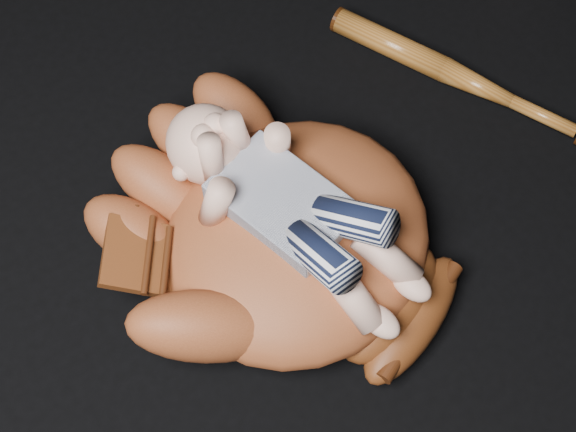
{
  "coord_description": "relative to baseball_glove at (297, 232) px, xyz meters",
  "views": [
    {
      "loc": [
        -0.41,
        -0.44,
        1.09
      ],
      "look_at": [
        -0.12,
        -0.02,
        0.09
      ],
      "focal_mm": 55.0,
      "sensor_mm": 36.0,
      "label": 1
    }
  ],
  "objects": [
    {
      "name": "baseball_glove",
      "position": [
        0.0,
        0.0,
        0.0
      ],
      "size": [
        0.6,
        0.64,
        0.16
      ],
      "primitive_type": null,
      "rotation": [
        0.0,
        0.0,
        0.37
      ],
      "color": "brown",
      "rests_on": "ground"
    },
    {
      "name": "baseball_bat",
      "position": [
        0.36,
        0.1,
        -0.06
      ],
      "size": [
        0.2,
        0.39,
        0.04
      ],
      "primitive_type": null,
      "rotation": [
        0.0,
        0.0,
        0.42
      ],
      "color": "brown",
      "rests_on": "ground"
    },
    {
      "name": "newborn_baby",
      "position": [
        0.0,
        -0.0,
        0.06
      ],
      "size": [
        0.27,
        0.42,
        0.16
      ],
      "primitive_type": null,
      "rotation": [
        0.0,
        0.0,
        0.25
      ],
      "color": "#E9AF96",
      "rests_on": "baseball_glove"
    }
  ]
}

